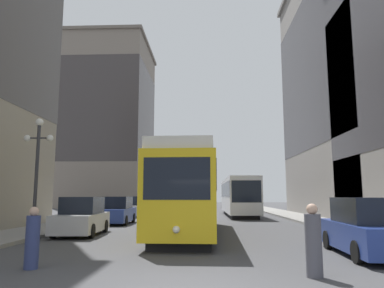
# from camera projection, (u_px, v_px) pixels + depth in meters

# --- Properties ---
(ground_plane) EXTENTS (200.00, 200.00, 0.00)m
(ground_plane) POSITION_uv_depth(u_px,v_px,m) (184.00, 288.00, 7.43)
(ground_plane) COLOR #424244
(sidewalk_left) EXTENTS (3.02, 120.00, 0.15)m
(sidewalk_left) POSITION_uv_depth(u_px,v_px,m) (139.00, 210.00, 47.34)
(sidewalk_left) COLOR gray
(sidewalk_left) RESTS_ON ground
(sidewalk_right) EXTENTS (3.02, 120.00, 0.15)m
(sidewalk_right) POSITION_uv_depth(u_px,v_px,m) (269.00, 210.00, 46.66)
(sidewalk_right) COLOR gray
(sidewalk_right) RESTS_ON ground
(streetcar) EXTENTS (2.93, 13.15, 3.89)m
(streetcar) POSITION_uv_depth(u_px,v_px,m) (190.00, 191.00, 18.26)
(streetcar) COLOR black
(streetcar) RESTS_ON ground
(transit_bus) EXTENTS (2.73, 12.95, 3.45)m
(transit_bus) POSITION_uv_depth(u_px,v_px,m) (238.00, 195.00, 34.49)
(transit_bus) COLOR black
(transit_bus) RESTS_ON ground
(parked_car_left_near) EXTENTS (1.98, 4.58, 1.82)m
(parked_car_left_near) POSITION_uv_depth(u_px,v_px,m) (117.00, 211.00, 24.51)
(parked_car_left_near) COLOR black
(parked_car_left_near) RESTS_ON ground
(parked_car_left_mid) EXTENTS (2.07, 4.39, 1.82)m
(parked_car_left_mid) POSITION_uv_depth(u_px,v_px,m) (82.00, 217.00, 17.56)
(parked_car_left_mid) COLOR black
(parked_car_left_mid) RESTS_ON ground
(parked_car_right_far) EXTENTS (2.03, 4.70, 1.82)m
(parked_car_right_far) POSITION_uv_depth(u_px,v_px,m) (368.00, 229.00, 11.49)
(parked_car_right_far) COLOR black
(parked_car_right_far) RESTS_ON ground
(parked_car_left_far) EXTENTS (1.99, 4.90, 1.82)m
(parked_car_left_far) POSITION_uv_depth(u_px,v_px,m) (140.00, 207.00, 33.00)
(parked_car_left_far) COLOR black
(parked_car_left_far) RESTS_ON ground
(pedestrian_crossing_near) EXTENTS (0.38, 0.38, 1.69)m
(pedestrian_crossing_near) POSITION_uv_depth(u_px,v_px,m) (313.00, 243.00, 8.51)
(pedestrian_crossing_near) COLOR #4C4C56
(pedestrian_crossing_near) RESTS_ON ground
(pedestrian_crossing_far) EXTENTS (0.36, 0.36, 1.59)m
(pedestrian_crossing_far) POSITION_uv_depth(u_px,v_px,m) (32.00, 240.00, 9.47)
(pedestrian_crossing_far) COLOR navy
(pedestrian_crossing_far) RESTS_ON ground
(lamp_post_left_near) EXTENTS (1.41, 0.36, 5.38)m
(lamp_post_left_near) POSITION_uv_depth(u_px,v_px,m) (37.00, 157.00, 17.06)
(lamp_post_left_near) COLOR #333338
(lamp_post_left_near) RESTS_ON sidewalk_left
(building_left_midblock) EXTENTS (13.32, 16.93, 28.45)m
(building_left_midblock) POSITION_uv_depth(u_px,v_px,m) (111.00, 122.00, 63.52)
(building_left_midblock) COLOR slate
(building_left_midblock) RESTS_ON ground
(building_right_corner) EXTENTS (11.69, 21.88, 24.94)m
(building_right_corner) POSITION_uv_depth(u_px,v_px,m) (367.00, 77.00, 33.76)
(building_right_corner) COLOR gray
(building_right_corner) RESTS_ON ground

